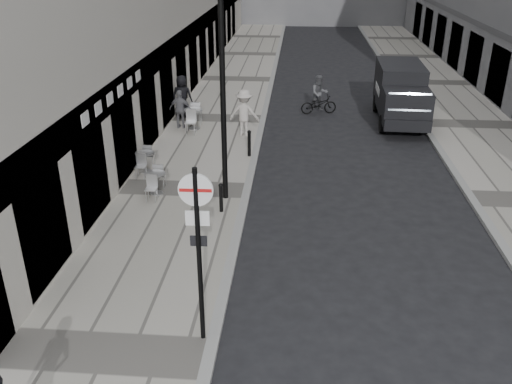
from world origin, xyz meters
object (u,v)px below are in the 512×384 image
lamppost (223,87)px  cyclist (319,99)px  panel_van (401,91)px  sign_post (198,235)px

lamppost → cyclist: (3.09, 9.63, -2.87)m
cyclist → lamppost: bearing=-121.2°
panel_van → sign_post: bearing=-110.1°
lamppost → cyclist: bearing=72.2°
panel_van → cyclist: bearing=168.7°
sign_post → lamppost: 6.60m
lamppost → panel_van: 11.23m
sign_post → cyclist: size_ratio=2.04×
panel_van → lamppost: bearing=-124.9°
sign_post → panel_van: bearing=66.7°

